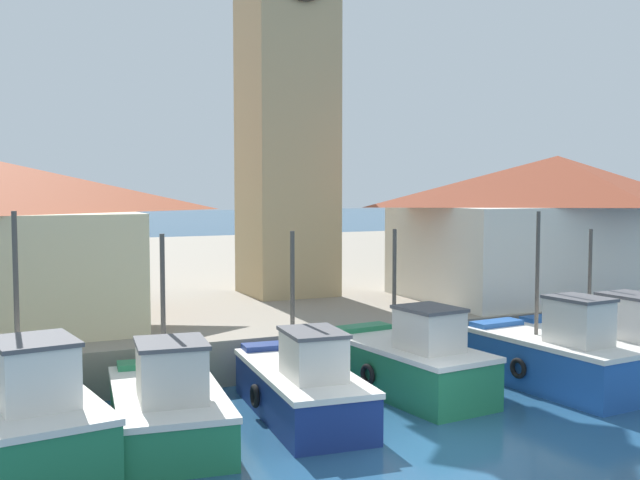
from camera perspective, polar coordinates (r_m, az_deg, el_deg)
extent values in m
plane|color=navy|center=(15.02, 9.97, -15.64)|extent=(300.00, 300.00, 0.00)
cube|color=gray|center=(39.00, -12.53, -2.62)|extent=(120.00, 40.00, 1.18)
cube|color=#237A4C|center=(15.37, -21.45, -13.22)|extent=(2.76, 5.19, 1.12)
cube|color=#237A4C|center=(17.31, -22.98, -9.00)|extent=(1.83, 0.84, 0.24)
cube|color=silver|center=(15.20, -21.51, -11.03)|extent=(2.83, 5.26, 0.12)
cube|color=silver|center=(14.23, -20.88, -9.52)|extent=(1.45, 1.65, 1.09)
cube|color=#4C4C51|center=(14.11, -20.94, -7.21)|extent=(1.54, 1.74, 0.08)
cylinder|color=#4C4742|center=(15.45, -22.13, -4.20)|extent=(0.10, 0.10, 3.37)
cube|color=#237A4C|center=(15.72, -11.54, -13.04)|extent=(2.56, 4.74, 0.90)
cube|color=#237A4C|center=(17.51, -12.31, -9.34)|extent=(1.80, 0.80, 0.24)
cube|color=silver|center=(15.58, -11.56, -11.28)|extent=(2.63, 4.81, 0.12)
cube|color=beige|center=(14.67, -11.25, -9.87)|extent=(1.38, 1.49, 1.05)
cube|color=#4C4C51|center=(14.54, -11.28, -7.70)|extent=(1.47, 1.58, 0.08)
cylinder|color=#4C4742|center=(15.79, -11.87, -5.12)|extent=(0.10, 0.10, 3.09)
torus|color=black|center=(15.86, -15.69, -12.95)|extent=(0.18, 0.53, 0.52)
cube|color=navy|center=(16.82, -1.47, -11.71)|extent=(2.23, 4.98, 0.96)
cube|color=navy|center=(18.68, -3.54, -8.21)|extent=(1.58, 0.74, 0.24)
cube|color=silver|center=(16.68, -1.47, -9.95)|extent=(2.30, 5.04, 0.12)
cube|color=beige|center=(15.78, -0.52, -8.82)|extent=(1.21, 1.54, 0.92)
cube|color=#4C4C51|center=(15.67, -0.52, -7.03)|extent=(1.30, 1.63, 0.08)
cylinder|color=#4C4742|center=(16.94, -2.11, -4.37)|extent=(0.10, 0.10, 2.99)
torus|color=black|center=(16.78, -4.99, -11.76)|extent=(0.17, 0.53, 0.52)
cube|color=#237A4C|center=(18.66, 6.70, -9.89)|extent=(2.41, 4.76, 1.12)
cube|color=#237A4C|center=(20.13, 3.15, -6.85)|extent=(1.68, 0.78, 0.24)
cube|color=silver|center=(18.53, 6.72, -8.05)|extent=(2.47, 4.82, 0.12)
cube|color=beige|center=(17.81, 8.32, -6.82)|extent=(1.29, 1.49, 0.94)
cube|color=#4C4C51|center=(17.72, 8.33, -5.20)|extent=(1.38, 1.58, 0.08)
cylinder|color=#4C4742|center=(18.73, 5.68, -3.41)|extent=(0.10, 0.10, 2.78)
torus|color=black|center=(18.25, 3.64, -10.19)|extent=(0.18, 0.53, 0.52)
cube|color=#2356A8|center=(19.85, 17.29, -9.13)|extent=(2.12, 4.67, 1.17)
cube|color=#2356A8|center=(21.11, 13.30, -6.33)|extent=(1.51, 0.73, 0.24)
cube|color=silver|center=(19.72, 17.33, -7.34)|extent=(2.18, 4.74, 0.12)
cube|color=beige|center=(19.09, 19.12, -5.93)|extent=(1.15, 1.45, 1.07)
cube|color=#4C4C51|center=(19.00, 19.16, -4.23)|extent=(1.24, 1.53, 0.08)
cylinder|color=#4C4742|center=(19.86, 16.23, -2.45)|extent=(0.10, 0.10, 3.16)
torus|color=black|center=(19.35, 14.86, -9.43)|extent=(0.17, 0.53, 0.52)
cube|color=#2356A8|center=(22.01, 20.93, -8.16)|extent=(2.18, 5.01, 0.99)
cube|color=#2356A8|center=(23.37, 16.88, -5.82)|extent=(1.65, 0.69, 0.24)
cube|color=silver|center=(21.90, 20.97, -6.76)|extent=(2.25, 5.08, 0.12)
cube|color=silver|center=(21.26, 22.76, -5.48)|extent=(1.22, 1.54, 1.08)
cube|color=#4C4C51|center=(21.17, 22.81, -3.92)|extent=(1.31, 1.62, 0.08)
cylinder|color=#4C4742|center=(22.09, 19.86, -2.82)|extent=(0.10, 0.10, 2.79)
torus|color=black|center=(21.42, 18.60, -8.43)|extent=(0.15, 0.53, 0.52)
cube|color=#2356A8|center=(26.11, 22.60, -4.74)|extent=(1.59, 0.63, 0.24)
cube|color=tan|center=(27.13, -2.56, 8.95)|extent=(2.98, 2.98, 12.38)
cube|color=silver|center=(28.47, 17.52, -0.69)|extent=(10.89, 5.90, 3.22)
pyramid|color=#A3472D|center=(28.38, 17.62, 4.35)|extent=(11.29, 6.30, 1.78)
cylinder|color=#33333D|center=(24.09, 11.56, -4.25)|extent=(0.22, 0.22, 0.85)
cube|color=#338C4C|center=(24.00, 11.58, -2.58)|extent=(0.34, 0.22, 0.56)
sphere|color=tan|center=(23.96, 11.60, -1.66)|extent=(0.20, 0.20, 0.20)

